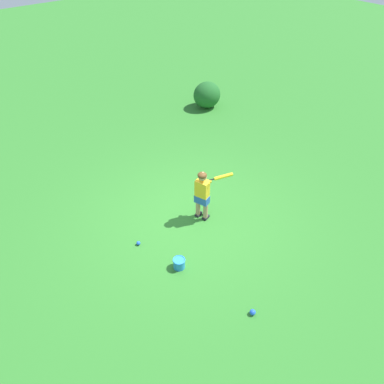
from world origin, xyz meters
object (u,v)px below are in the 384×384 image
Objects in this scene: play_ball_near_batter at (138,243)px; toy_bucket at (179,263)px; child_batter at (203,191)px; play_ball_by_bucket at (253,312)px.

toy_bucket is (0.25, -0.89, 0.06)m from play_ball_near_batter.
play_ball_near_batter is 0.34× the size of toy_bucket.
child_batter is 2.41m from play_ball_by_bucket.
play_ball_by_bucket is at bearing -76.76° from play_ball_near_batter.
play_ball_near_batter is at bearing 103.24° from play_ball_by_bucket.
toy_bucket is at bearing 101.61° from play_ball_by_bucket.
child_batter reaches higher than toy_bucket.
toy_bucket is at bearing -74.15° from play_ball_near_batter.
child_batter is 5.00× the size of toy_bucket.
child_batter is at bearing 32.28° from toy_bucket.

